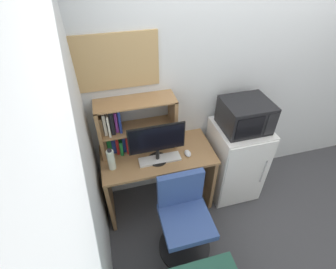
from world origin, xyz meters
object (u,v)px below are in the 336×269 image
(computer_mouse, at_px, (188,153))
(desk_chair, at_px, (184,221))
(monitor, at_px, (157,141))
(mini_fridge, at_px, (235,160))
(keyboard, at_px, (160,159))
(wall_corkboard, at_px, (116,62))
(water_bottle, at_px, (111,160))
(hutch_bookshelf, at_px, (126,127))
(microwave, at_px, (245,115))

(computer_mouse, distance_m, desk_chair, 0.64)
(monitor, height_order, mini_fridge, monitor)
(keyboard, xyz_separation_m, wall_corkboard, (-0.28, 0.36, 0.87))
(water_bottle, bearing_deg, hutch_bookshelf, 52.55)
(keyboard, height_order, wall_corkboard, wall_corkboard)
(water_bottle, distance_m, desk_chair, 0.89)
(water_bottle, relative_size, desk_chair, 0.26)
(monitor, xyz_separation_m, desk_chair, (0.13, -0.48, -0.62))
(mini_fridge, bearing_deg, microwave, 89.94)
(desk_chair, xyz_separation_m, wall_corkboard, (-0.39, 0.83, 1.26))
(monitor, relative_size, mini_fridge, 0.56)
(computer_mouse, height_order, water_bottle, water_bottle)
(microwave, bearing_deg, desk_chair, -145.17)
(monitor, relative_size, wall_corkboard, 0.72)
(keyboard, xyz_separation_m, computer_mouse, (0.29, 0.00, 0.01))
(computer_mouse, relative_size, wall_corkboard, 0.14)
(mini_fridge, bearing_deg, monitor, -176.44)
(monitor, relative_size, water_bottle, 2.29)
(desk_chair, bearing_deg, microwave, 34.83)
(keyboard, bearing_deg, desk_chair, -76.69)
(keyboard, distance_m, desk_chair, 0.63)
(keyboard, bearing_deg, microwave, 4.42)
(monitor, xyz_separation_m, keyboard, (0.02, -0.01, -0.23))
(computer_mouse, relative_size, mini_fridge, 0.11)
(wall_corkboard, bearing_deg, water_bottle, -117.20)
(keyboard, height_order, desk_chair, desk_chair)
(microwave, distance_m, wall_corkboard, 1.33)
(hutch_bookshelf, bearing_deg, computer_mouse, -24.69)
(monitor, height_order, microwave, microwave)
(mini_fridge, bearing_deg, computer_mouse, -173.93)
(keyboard, bearing_deg, computer_mouse, 0.33)
(water_bottle, xyz_separation_m, mini_fridge, (1.35, 0.05, -0.41))
(mini_fridge, height_order, desk_chair, mini_fridge)
(hutch_bookshelf, xyz_separation_m, wall_corkboard, (-0.01, 0.10, 0.61))
(computer_mouse, bearing_deg, microwave, 6.35)
(hutch_bookshelf, relative_size, microwave, 1.62)
(mini_fridge, distance_m, desk_chair, 0.95)
(monitor, bearing_deg, desk_chair, -74.76)
(mini_fridge, bearing_deg, keyboard, -175.77)
(mini_fridge, xyz_separation_m, desk_chair, (-0.78, -0.54, -0.08))
(water_bottle, bearing_deg, keyboard, -1.69)
(wall_corkboard, bearing_deg, keyboard, -52.44)
(computer_mouse, xyz_separation_m, wall_corkboard, (-0.56, 0.36, 0.86))
(hutch_bookshelf, distance_m, computer_mouse, 0.66)
(desk_chair, bearing_deg, monitor, 105.24)
(keyboard, height_order, mini_fridge, mini_fridge)
(desk_chair, bearing_deg, mini_fridge, 34.68)
(hutch_bookshelf, xyz_separation_m, microwave, (1.16, -0.19, 0.06))
(hutch_bookshelf, bearing_deg, water_bottle, -127.45)
(monitor, height_order, water_bottle, monitor)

